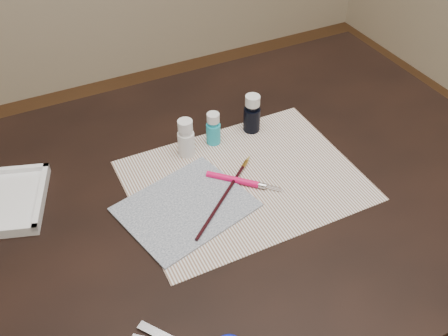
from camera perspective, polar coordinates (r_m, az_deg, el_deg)
name	(u,v)px	position (r m, az deg, el deg)	size (l,w,h in m)	color
table	(224,292)	(1.31, 0.00, -14.03)	(1.30, 0.90, 0.75)	black
paper	(244,180)	(1.03, 2.33, -1.40)	(0.47, 0.35, 0.00)	white
canvas	(186,207)	(0.98, -4.40, -4.46)	(0.24, 0.19, 0.00)	#16243D
paint_bottle_white	(186,138)	(1.07, -4.37, 3.45)	(0.04, 0.04, 0.09)	white
paint_bottle_cyan	(213,129)	(1.11, -1.23, 4.53)	(0.03, 0.03, 0.08)	#21ADC3
paint_bottle_navy	(252,114)	(1.14, 3.22, 6.23)	(0.04, 0.04, 0.09)	black
paintbrush	(226,194)	(0.99, 0.20, -2.95)	(0.26, 0.01, 0.01)	black
craft_knife	(245,182)	(1.02, 2.42, -1.61)	(0.17, 0.01, 0.01)	#ED0E5A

